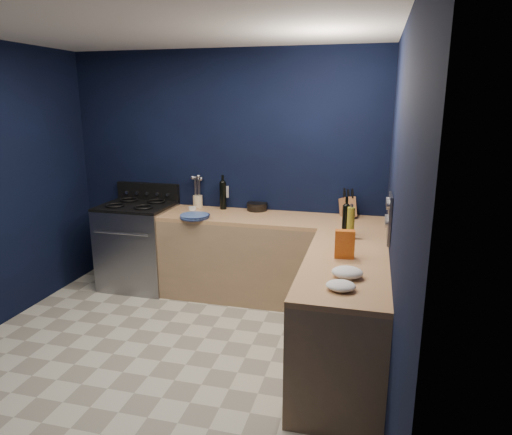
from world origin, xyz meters
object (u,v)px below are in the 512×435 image
(utensil_crock, at_px, (198,201))
(knife_block, at_px, (348,207))
(gas_range, at_px, (139,247))
(plate_stack, at_px, (194,216))
(crouton_bag, at_px, (345,244))

(utensil_crock, distance_m, knife_block, 1.66)
(gas_range, relative_size, knife_block, 4.54)
(plate_stack, bearing_deg, crouton_bag, -28.67)
(knife_block, xyz_separation_m, crouton_bag, (0.05, -1.29, 0.01))
(crouton_bag, bearing_deg, plate_stack, 145.23)
(gas_range, xyz_separation_m, crouton_bag, (2.34, -1.08, 0.55))
(knife_block, bearing_deg, crouton_bag, -113.77)
(knife_block, bearing_deg, plate_stack, 169.89)
(plate_stack, xyz_separation_m, utensil_crock, (-0.15, 0.48, 0.05))
(utensil_crock, bearing_deg, gas_range, -157.92)
(gas_range, height_order, crouton_bag, crouton_bag)
(crouton_bag, bearing_deg, knife_block, 86.22)
(plate_stack, distance_m, knife_block, 1.58)
(gas_range, relative_size, plate_stack, 3.13)
(gas_range, height_order, plate_stack, plate_stack)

